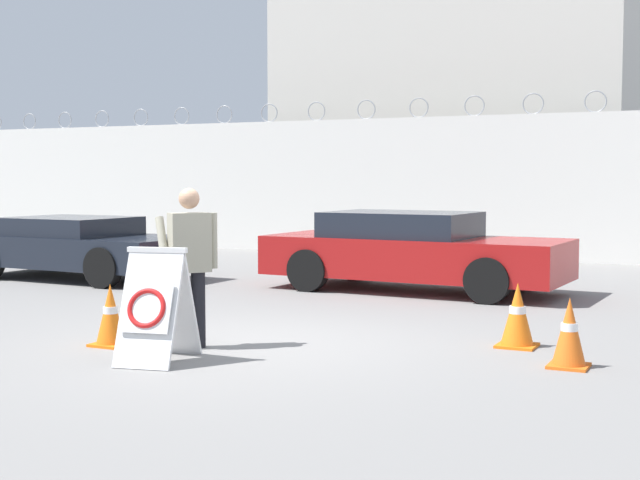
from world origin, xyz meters
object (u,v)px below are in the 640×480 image
object	(u,v)px
traffic_cone_near	(569,333)
parked_car_front_coupe	(78,246)
traffic_cone_mid	(517,315)
traffic_cone_far	(111,315)
security_guard	(190,260)
parked_car_rear_sedan	(412,251)
barricade_sign	(156,305)

from	to	relation	value
traffic_cone_near	parked_car_front_coupe	bearing A→B (deg)	157.53
traffic_cone_mid	traffic_cone_far	distance (m)	4.39
parked_car_front_coupe	security_guard	bearing A→B (deg)	-37.63
security_guard	traffic_cone_mid	world-z (taller)	security_guard
traffic_cone_mid	parked_car_rear_sedan	distance (m)	4.77
parked_car_front_coupe	barricade_sign	bearing A→B (deg)	-41.38
security_guard	parked_car_front_coupe	world-z (taller)	security_guard
traffic_cone_near	barricade_sign	bearing A→B (deg)	-158.06
barricade_sign	traffic_cone_mid	xyz separation A→B (m)	(3.04, 2.32, -0.22)
barricade_sign	parked_car_front_coupe	size ratio (longest dim) A/B	0.26
barricade_sign	security_guard	size ratio (longest dim) A/B	0.67
traffic_cone_near	parked_car_front_coupe	distance (m)	10.10
security_guard	traffic_cone_mid	size ratio (longest dim) A/B	2.46
traffic_cone_far	parked_car_rear_sedan	world-z (taller)	parked_car_rear_sedan
security_guard	traffic_cone_near	xyz separation A→B (m)	(3.82, 0.76, -0.61)
traffic_cone_mid	parked_car_front_coupe	xyz separation A→B (m)	(-8.64, 3.04, 0.24)
barricade_sign	traffic_cone_near	xyz separation A→B (m)	(3.72, 1.50, -0.23)
barricade_sign	traffic_cone_mid	size ratio (longest dim) A/B	1.64
parked_car_front_coupe	parked_car_rear_sedan	distance (m)	6.09
barricade_sign	parked_car_front_coupe	bearing A→B (deg)	124.82
traffic_cone_near	traffic_cone_mid	distance (m)	1.07
security_guard	traffic_cone_near	world-z (taller)	security_guard
security_guard	traffic_cone_mid	xyz separation A→B (m)	(3.13, 1.57, -0.60)
traffic_cone_mid	parked_car_rear_sedan	world-z (taller)	parked_car_rear_sedan
barricade_sign	parked_car_rear_sedan	xyz separation A→B (m)	(0.41, 6.29, 0.08)
security_guard	parked_car_rear_sedan	distance (m)	5.58
barricade_sign	traffic_cone_near	bearing A→B (deg)	10.48
traffic_cone_far	barricade_sign	bearing A→B (deg)	-26.97
traffic_cone_mid	traffic_cone_far	bearing A→B (deg)	-155.33
traffic_cone_near	parked_car_front_coupe	xyz separation A→B (m)	(-9.33, 3.86, 0.25)
parked_car_rear_sedan	traffic_cone_mid	bearing A→B (deg)	-53.75
barricade_sign	traffic_cone_far	size ratio (longest dim) A/B	1.69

